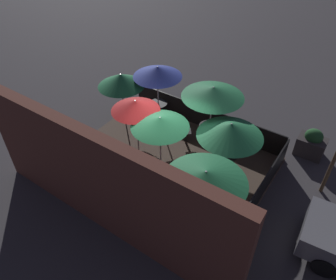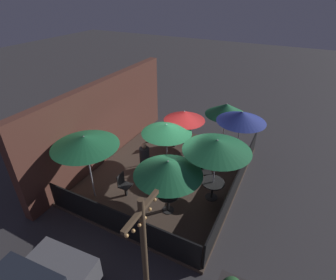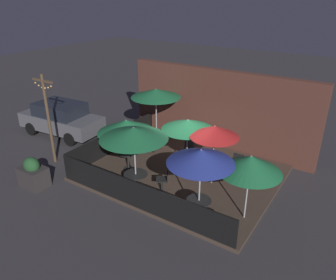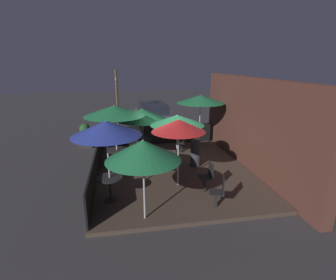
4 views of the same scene
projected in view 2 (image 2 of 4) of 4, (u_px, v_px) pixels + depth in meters
ground_plane at (168, 174)px, 10.82m from camera, size 60.00×60.00×0.00m
patio_deck at (168, 173)px, 10.79m from camera, size 6.94×5.61×0.12m
building_wall at (105, 121)px, 11.11m from camera, size 8.54×0.36×3.52m
fence_front at (236, 183)px, 9.44m from camera, size 6.74×0.05×0.95m
fence_side_left at (117, 222)px, 7.90m from camera, size 0.05×5.41×0.95m
patio_umbrella_0 at (168, 168)px, 8.02m from camera, size 2.18×2.18×2.05m
patio_umbrella_1 at (242, 117)px, 10.23m from camera, size 1.95×1.95×2.40m
patio_umbrella_2 at (217, 145)px, 8.34m from camera, size 2.25×2.25×2.42m
patio_umbrella_3 at (184, 116)px, 10.68m from camera, size 1.71×1.71×2.23m
patio_umbrella_4 at (226, 109)px, 11.61m from camera, size 1.87×1.87×2.13m
patio_umbrella_5 at (167, 129)px, 9.90m from camera, size 1.94×1.94×2.13m
patio_umbrella_6 at (85, 141)px, 8.39m from camera, size 2.20×2.20×2.50m
dining_table_0 at (168, 198)px, 8.66m from camera, size 0.73×0.73×0.72m
dining_table_1 at (236, 151)px, 11.06m from camera, size 0.75×0.75×0.73m
dining_table_2 at (213, 185)px, 9.19m from camera, size 0.81×0.81×0.72m
patio_chair_0 at (124, 184)px, 9.36m from camera, size 0.41×0.41×0.91m
patio_chair_1 at (173, 137)px, 12.23m from camera, size 0.40×0.40×0.95m
patio_chair_2 at (181, 128)px, 12.98m from camera, size 0.50×0.50×0.90m
patio_chair_3 at (205, 170)px, 10.04m from camera, size 0.56×0.56×0.94m
patron_0 at (145, 158)px, 10.67m from camera, size 0.41×0.41×1.23m
light_post at (145, 260)px, 5.18m from camera, size 1.10×0.12×3.68m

